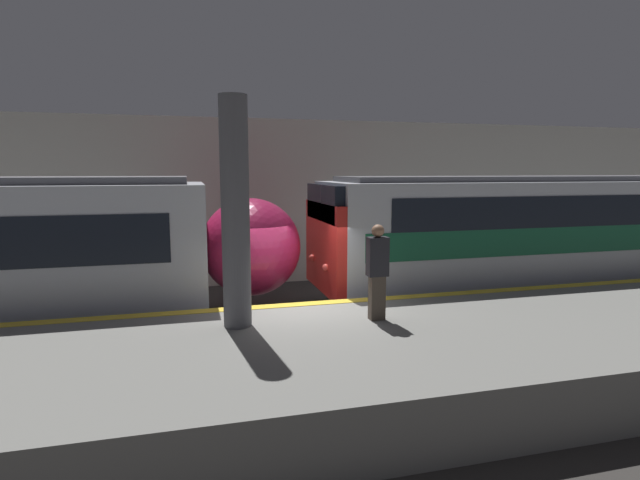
% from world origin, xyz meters
% --- Properties ---
extents(ground_plane, '(120.00, 120.00, 0.00)m').
position_xyz_m(ground_plane, '(0.00, 0.00, 0.00)').
color(ground_plane, '#33302D').
extents(platform, '(40.00, 4.77, 1.00)m').
position_xyz_m(platform, '(0.00, -2.38, 0.50)').
color(platform, slate).
rests_on(platform, ground).
extents(station_rear_barrier, '(50.00, 0.15, 5.43)m').
position_xyz_m(station_rear_barrier, '(0.00, 6.38, 2.71)').
color(station_rear_barrier, '#B2AD9E').
rests_on(station_rear_barrier, ground).
extents(support_pillar_near, '(0.50, 0.50, 4.06)m').
position_xyz_m(support_pillar_near, '(-1.47, -1.25, 3.02)').
color(support_pillar_near, '#56565B').
rests_on(support_pillar_near, platform).
extents(person_waiting, '(0.38, 0.24, 1.80)m').
position_xyz_m(person_waiting, '(1.09, -1.54, 1.95)').
color(person_waiting, '#473D33').
rests_on(person_waiting, platform).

